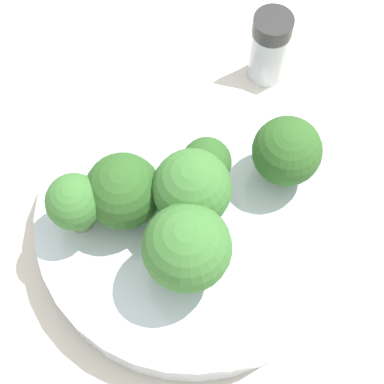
% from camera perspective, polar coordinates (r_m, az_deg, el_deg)
% --- Properties ---
extents(ground_plane, '(3.00, 3.00, 0.00)m').
position_cam_1_polar(ground_plane, '(0.49, -0.00, -3.39)').
color(ground_plane, beige).
extents(bowl, '(0.23, 0.23, 0.03)m').
position_cam_1_polar(bowl, '(0.47, -0.00, -2.65)').
color(bowl, silver).
rests_on(bowl, ground_plane).
extents(broccoli_floret_0, '(0.05, 0.05, 0.06)m').
position_cam_1_polar(broccoli_floret_0, '(0.45, 8.43, 3.58)').
color(broccoli_floret_0, '#84AD66').
rests_on(broccoli_floret_0, bowl).
extents(broccoli_floret_1, '(0.04, 0.04, 0.05)m').
position_cam_1_polar(broccoli_floret_1, '(0.43, -10.37, -1.00)').
color(broccoli_floret_1, '#7A9E5B').
rests_on(broccoli_floret_1, bowl).
extents(broccoli_floret_2, '(0.03, 0.03, 0.05)m').
position_cam_1_polar(broccoli_floret_2, '(0.44, 1.29, 2.44)').
color(broccoli_floret_2, '#84AD66').
rests_on(broccoli_floret_2, bowl).
extents(broccoli_floret_3, '(0.05, 0.05, 0.06)m').
position_cam_1_polar(broccoli_floret_3, '(0.43, -6.13, 0.03)').
color(broccoli_floret_3, '#8EB770').
rests_on(broccoli_floret_3, bowl).
extents(broccoli_floret_4, '(0.05, 0.05, 0.07)m').
position_cam_1_polar(broccoli_floret_4, '(0.42, -0.60, 0.31)').
color(broccoli_floret_4, '#7A9E5B').
rests_on(broccoli_floret_4, bowl).
extents(broccoli_floret_5, '(0.06, 0.06, 0.07)m').
position_cam_1_polar(broccoli_floret_5, '(0.41, -0.46, -5.00)').
color(broccoli_floret_5, '#8EB770').
rests_on(broccoli_floret_5, bowl).
extents(pepper_shaker, '(0.03, 0.03, 0.07)m').
position_cam_1_polar(pepper_shaker, '(0.53, 6.89, 12.65)').
color(pepper_shaker, '#B2B7BC').
rests_on(pepper_shaker, ground_plane).
extents(almond_crumb_3, '(0.01, 0.01, 0.01)m').
position_cam_1_polar(almond_crumb_3, '(0.57, 7.64, 11.47)').
color(almond_crumb_3, tan).
rests_on(almond_crumb_3, ground_plane).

